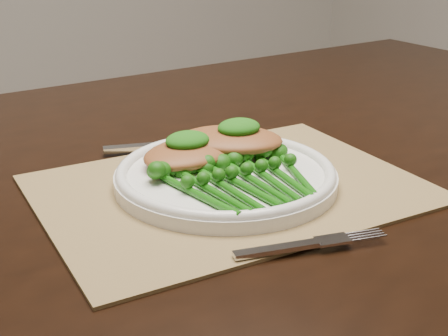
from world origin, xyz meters
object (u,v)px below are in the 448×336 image
dinner_plate (226,175)px  chicken_fillet_left (191,152)px  broccolini_bundle (249,183)px  placemat (230,189)px

dinner_plate → chicken_fillet_left: (-0.02, 0.05, 0.02)m
chicken_fillet_left → broccolini_bundle: size_ratio=0.75×
placemat → chicken_fillet_left: 0.07m
broccolini_bundle → dinner_plate: bearing=90.8°
placemat → broccolini_bundle: broccolini_bundle is taller
dinner_plate → chicken_fillet_left: chicken_fillet_left is taller
chicken_fillet_left → broccolini_bundle: (0.02, -0.10, -0.01)m
placemat → dinner_plate: dinner_plate is taller
dinner_plate → broccolini_bundle: size_ratio=1.54×
placemat → chicken_fillet_left: (-0.02, 0.06, 0.03)m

